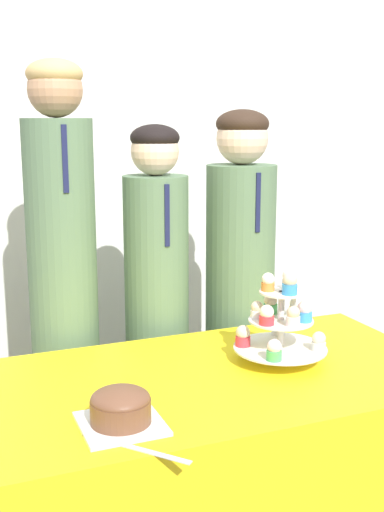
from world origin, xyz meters
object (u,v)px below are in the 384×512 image
(cake_knife, at_px, (118,443))
(student_0, at_px, (64,303))
(student_1, at_px, (157,322))
(student_2, at_px, (240,306))
(cupcake_stand, at_px, (280,320))
(round_cake, at_px, (121,408))

(cake_knife, xyz_separation_m, student_0, (0.05, 0.87, 0.11))
(student_1, bearing_deg, student_0, 180.00)
(student_1, relative_size, student_2, 0.96)
(student_0, bearing_deg, cake_knife, -93.13)
(cupcake_stand, relative_size, student_0, 0.18)
(student_0, distance_m, student_2, 0.71)
(round_cake, height_order, cake_knife, round_cake)
(round_cake, xyz_separation_m, student_2, (0.72, 0.78, -0.03))
(round_cake, height_order, cupcake_stand, cupcake_stand)
(round_cake, bearing_deg, student_0, 88.88)
(cupcake_stand, xyz_separation_m, student_2, (0.13, 0.55, -0.12))
(cake_knife, distance_m, student_0, 0.88)
(cake_knife, relative_size, student_0, 0.14)
(cupcake_stand, bearing_deg, student_0, 136.03)
(student_2, bearing_deg, round_cake, -132.47)
(cake_knife, height_order, cupcake_stand, cupcake_stand)
(cake_knife, height_order, student_2, student_2)
(cupcake_stand, height_order, student_2, student_2)
(cake_knife, relative_size, student_1, 0.16)
(student_0, height_order, student_2, student_0)
(cake_knife, bearing_deg, student_1, 114.81)
(cupcake_stand, distance_m, student_1, 0.61)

